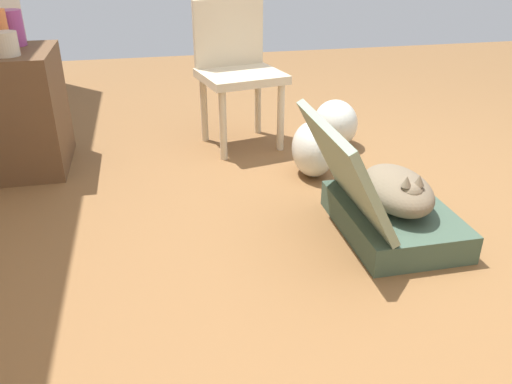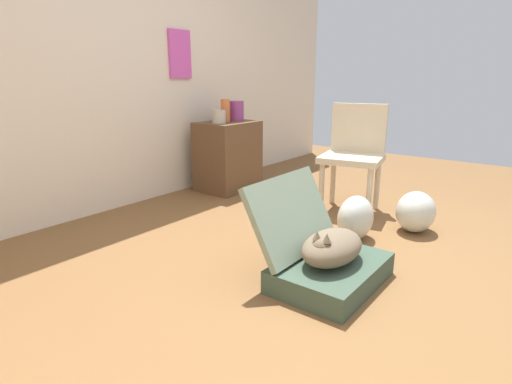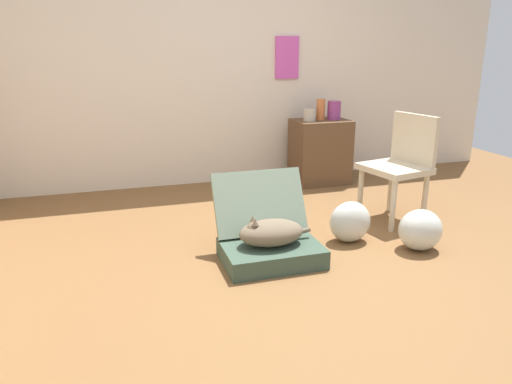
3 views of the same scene
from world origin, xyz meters
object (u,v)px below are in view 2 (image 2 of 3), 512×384
Objects in this scene: cat at (332,247)px; vase_short at (237,111)px; vase_round at (225,110)px; suitcase_base at (331,272)px; side_table at (228,156)px; plastic_bag_white at (355,218)px; vase_tall at (219,117)px; chair at (354,152)px; plastic_bag_clear at (416,212)px.

vase_short reaches higher than cat.
cat is 2.19m from vase_round.
vase_round is (-0.14, 0.02, 0.01)m from vase_short.
suitcase_base is 0.97× the size of side_table.
vase_tall reaches higher than plastic_bag_white.
vase_tall is 0.16m from vase_round.
vase_short reaches higher than side_table.
plastic_bag_white is 2.51× the size of vase_tall.
chair is at bearing 27.37° from plastic_bag_white.
plastic_bag_clear is 0.47× the size of side_table.
suitcase_base is 1.44m from chair.
vase_short reaches higher than suitcase_base.
plastic_bag_clear is 1.93m from vase_tall.
cat is 0.77× the size of side_table.
vase_round reaches higher than suitcase_base.
plastic_bag_white reaches higher than suitcase_base.
vase_short is at bearing 4.54° from vase_tall.
cat is 2.10m from side_table.
vase_short is 1.29m from chair.
plastic_bag_clear is 1.49× the size of vase_round.
plastic_bag_white is at bearing -101.85° from vase_tall.
chair is (-0.00, -1.26, -0.28)m from vase_short.
cat is 2.06m from vase_tall.
plastic_bag_clear is 1.97m from vase_short.
cat is 4.15× the size of vase_tall.
vase_tall is (0.33, 1.55, 0.58)m from plastic_bag_white.
vase_tall is at bearing 59.80° from suitcase_base.
side_table is 0.42m from vase_tall.
vase_short is at bearing -0.59° from side_table.
vase_round is at bearing 90.00° from side_table.
plastic_bag_clear is at bearing -91.82° from vase_round.
side_table is at bearing -90.00° from vase_round.
side_table reaches higher than plastic_bag_white.
vase_round is at bearing 170.49° from vase_short.
vase_short reaches higher than plastic_bag_white.
plastic_bag_white is at bearing -106.32° from vase_round.
cat is 0.71m from plastic_bag_white.
vase_tall is 0.14× the size of chair.
suitcase_base is 3.44× the size of vase_short.
cat is (-0.01, 0.00, 0.15)m from suitcase_base.
side_table is (0.47, 1.58, 0.18)m from plastic_bag_white.
plastic_bag_white is 0.50m from plastic_bag_clear.
vase_tall is (-0.08, 1.84, 0.58)m from plastic_bag_clear.
chair reaches higher than suitcase_base.
side_table is 0.45m from vase_short.
vase_short reaches higher than vase_tall.
vase_round reaches higher than side_table.
chair is at bearing -83.61° from side_table.
plastic_bag_white reaches higher than plastic_bag_clear.
vase_round reaches higher than plastic_bag_clear.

